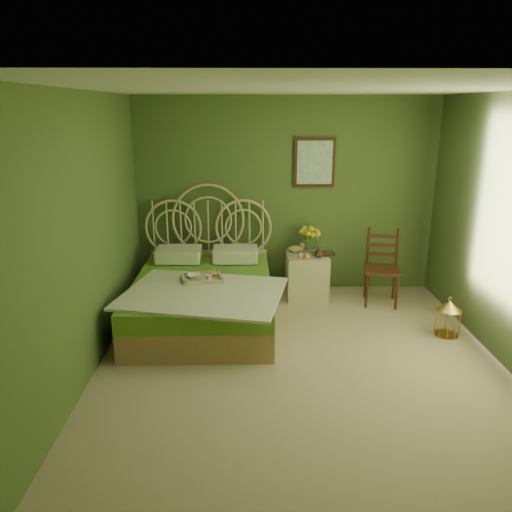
{
  "coord_description": "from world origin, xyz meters",
  "views": [
    {
      "loc": [
        -0.52,
        -4.38,
        2.45
      ],
      "look_at": [
        -0.42,
        1.0,
        0.84
      ],
      "focal_mm": 35.0,
      "sensor_mm": 36.0,
      "label": 1
    }
  ],
  "objects_px": {
    "chair": "(381,262)",
    "nightstand": "(307,271)",
    "bed": "(204,294)",
    "birdcage": "(448,318)"
  },
  "relations": [
    {
      "from": "chair",
      "to": "birdcage",
      "type": "height_order",
      "value": "chair"
    },
    {
      "from": "nightstand",
      "to": "chair",
      "type": "bearing_deg",
      "value": -10.94
    },
    {
      "from": "chair",
      "to": "nightstand",
      "type": "bearing_deg",
      "value": -179.93
    },
    {
      "from": "bed",
      "to": "nightstand",
      "type": "relative_size",
      "value": 2.33
    },
    {
      "from": "nightstand",
      "to": "birdcage",
      "type": "relative_size",
      "value": 2.49
    },
    {
      "from": "nightstand",
      "to": "chair",
      "type": "relative_size",
      "value": 1.05
    },
    {
      "from": "bed",
      "to": "nightstand",
      "type": "bearing_deg",
      "value": 29.24
    },
    {
      "from": "bed",
      "to": "birdcage",
      "type": "distance_m",
      "value": 2.79
    },
    {
      "from": "bed",
      "to": "chair",
      "type": "height_order",
      "value": "bed"
    },
    {
      "from": "nightstand",
      "to": "bed",
      "type": "bearing_deg",
      "value": -150.76
    }
  ]
}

